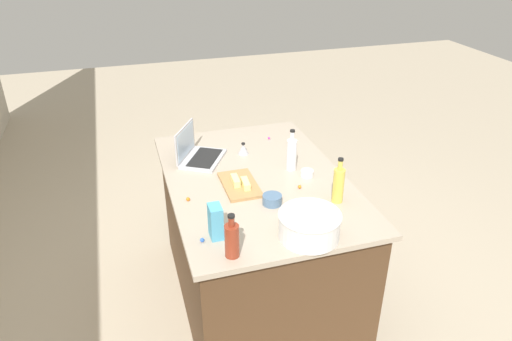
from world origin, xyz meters
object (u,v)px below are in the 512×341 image
(ramekin_medium, at_px, (307,173))
(cutting_board, at_px, (240,185))
(bottle_soy, at_px, (232,240))
(bottle_vinegar, at_px, (292,154))
(butter_stick_right, at_px, (235,180))
(kitchen_timer, at_px, (243,149))
(ramekin_small, at_px, (272,200))
(laptop, at_px, (197,153))
(candy_bag, at_px, (216,222))
(bottle_oil, at_px, (338,184))
(butter_stick_left, at_px, (245,183))
(mixing_bowl_large, at_px, (309,225))

(ramekin_medium, bearing_deg, cutting_board, 89.84)
(bottle_soy, height_order, ramekin_medium, bottle_soy)
(bottle_vinegar, height_order, cutting_board, bottle_vinegar)
(butter_stick_right, bearing_deg, cutting_board, -110.91)
(cutting_board, bearing_deg, kitchen_timer, -18.45)
(bottle_soy, height_order, ramekin_small, bottle_soy)
(cutting_board, height_order, ramekin_small, ramekin_small)
(laptop, height_order, cutting_board, laptop)
(cutting_board, xyz_separation_m, ramekin_small, (-0.23, -0.11, 0.02))
(kitchen_timer, bearing_deg, candy_bag, 156.12)
(kitchen_timer, relative_size, candy_bag, 0.45)
(kitchen_timer, bearing_deg, butter_stick_right, 158.25)
(cutting_board, relative_size, butter_stick_right, 3.00)
(bottle_oil, xyz_separation_m, butter_stick_left, (0.27, 0.44, -0.07))
(mixing_bowl_large, xyz_separation_m, butter_stick_left, (0.52, 0.17, -0.03))
(ramekin_medium, bearing_deg, butter_stick_left, 95.98)
(butter_stick_left, height_order, kitchen_timer, kitchen_timer)
(laptop, distance_m, kitchen_timer, 0.30)
(kitchen_timer, bearing_deg, laptop, 89.46)
(bottle_vinegar, distance_m, ramekin_small, 0.42)
(butter_stick_right, xyz_separation_m, ramekin_medium, (-0.01, -0.44, -0.02))
(candy_bag, bearing_deg, ramekin_small, -60.30)
(bottle_vinegar, bearing_deg, laptop, 60.78)
(bottle_oil, relative_size, candy_bag, 1.52)
(kitchen_timer, bearing_deg, mixing_bowl_large, -176.58)
(ramekin_medium, bearing_deg, ramekin_small, 127.85)
(candy_bag, bearing_deg, ramekin_medium, -56.35)
(bottle_oil, distance_m, butter_stick_left, 0.52)
(ramekin_small, xyz_separation_m, candy_bag, (-0.20, 0.35, 0.06))
(laptop, height_order, bottle_vinegar, bottle_vinegar)
(laptop, relative_size, mixing_bowl_large, 1.25)
(bottle_soy, xyz_separation_m, butter_stick_right, (0.61, -0.17, -0.05))
(laptop, distance_m, bottle_vinegar, 0.60)
(laptop, relative_size, cutting_board, 1.15)
(bottle_soy, relative_size, butter_stick_right, 2.00)
(mixing_bowl_large, height_order, kitchen_timer, mixing_bowl_large)
(candy_bag, bearing_deg, butter_stick_right, -25.70)
(bottle_vinegar, bearing_deg, mixing_bowl_large, 166.32)
(mixing_bowl_large, height_order, ramekin_small, mixing_bowl_large)
(mixing_bowl_large, relative_size, kitchen_timer, 3.95)
(bottle_oil, xyz_separation_m, butter_stick_right, (0.32, 0.48, -0.07))
(kitchen_timer, bearing_deg, bottle_oil, -155.05)
(mixing_bowl_large, bearing_deg, butter_stick_left, 17.73)
(cutting_board, bearing_deg, butter_stick_left, -151.87)
(bottle_soy, bearing_deg, butter_stick_right, -16.11)
(mixing_bowl_large, distance_m, candy_bag, 0.45)
(bottle_oil, relative_size, ramekin_medium, 3.47)
(cutting_board, distance_m, kitchen_timer, 0.42)
(laptop, distance_m, ramekin_small, 0.69)
(mixing_bowl_large, height_order, ramekin_medium, mixing_bowl_large)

